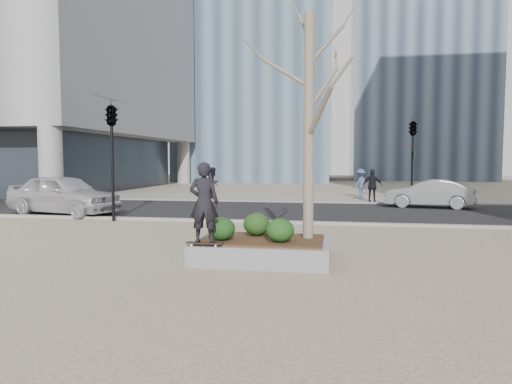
% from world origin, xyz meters
% --- Properties ---
extents(ground, '(120.00, 120.00, 0.00)m').
position_xyz_m(ground, '(0.00, 0.00, 0.00)').
color(ground, tan).
rests_on(ground, ground).
extents(street, '(60.00, 8.00, 0.02)m').
position_xyz_m(street, '(0.00, 10.00, 0.01)').
color(street, black).
rests_on(street, ground).
extents(far_sidewalk, '(60.00, 6.00, 0.02)m').
position_xyz_m(far_sidewalk, '(0.00, 17.00, 0.01)').
color(far_sidewalk, gray).
rests_on(far_sidewalk, ground).
extents(planter, '(3.00, 2.00, 0.45)m').
position_xyz_m(planter, '(1.00, 0.00, 0.23)').
color(planter, gray).
rests_on(planter, ground).
extents(planter_mulch, '(2.70, 1.70, 0.04)m').
position_xyz_m(planter_mulch, '(1.00, 0.00, 0.47)').
color(planter_mulch, '#382314').
rests_on(planter_mulch, planter).
extents(sycamore_tree, '(2.80, 2.80, 6.60)m').
position_xyz_m(sycamore_tree, '(2.00, 0.30, 3.79)').
color(sycamore_tree, gray).
rests_on(sycamore_tree, planter_mulch).
extents(shrub_left, '(0.61, 0.61, 0.52)m').
position_xyz_m(shrub_left, '(0.14, -0.37, 0.75)').
color(shrub_left, '#113714').
rests_on(shrub_left, planter_mulch).
extents(shrub_middle, '(0.63, 0.63, 0.53)m').
position_xyz_m(shrub_middle, '(0.80, 0.41, 0.76)').
color(shrub_middle, '#103312').
rests_on(shrub_middle, planter_mulch).
extents(shrub_right, '(0.61, 0.61, 0.52)m').
position_xyz_m(shrub_right, '(1.44, -0.36, 0.75)').
color(shrub_right, '#1A3F14').
rests_on(shrub_right, planter_mulch).
extents(skateboard, '(0.78, 0.20, 0.08)m').
position_xyz_m(skateboard, '(-0.10, -0.88, 0.49)').
color(skateboard, black).
rests_on(skateboard, planter).
extents(skateboarder, '(0.66, 0.47, 1.69)m').
position_xyz_m(skateboarder, '(-0.10, -0.88, 1.37)').
color(skateboarder, black).
rests_on(skateboarder, skateboard).
extents(police_car, '(5.19, 3.00, 1.66)m').
position_xyz_m(police_car, '(-8.41, 7.00, 0.85)').
color(police_car, silver).
rests_on(police_car, street).
extents(car_silver, '(4.20, 2.12, 1.32)m').
position_xyz_m(car_silver, '(6.94, 12.48, 0.68)').
color(car_silver, gray).
rests_on(car_silver, street).
extents(pedestrian_a, '(0.93, 1.06, 1.82)m').
position_xyz_m(pedestrian_a, '(-4.37, 15.48, 0.94)').
color(pedestrian_a, black).
rests_on(pedestrian_a, far_sidewalk).
extents(pedestrian_b, '(1.21, 1.26, 1.72)m').
position_xyz_m(pedestrian_b, '(4.06, 17.63, 0.88)').
color(pedestrian_b, '#3F4C71').
rests_on(pedestrian_b, far_sidewalk).
extents(pedestrian_c, '(1.10, 0.65, 1.76)m').
position_xyz_m(pedestrian_c, '(4.54, 14.70, 0.90)').
color(pedestrian_c, black).
rests_on(pedestrian_c, far_sidewalk).
extents(traffic_light_near, '(0.60, 2.48, 4.50)m').
position_xyz_m(traffic_light_near, '(-5.50, 5.60, 2.25)').
color(traffic_light_near, black).
rests_on(traffic_light_near, ground).
extents(traffic_light_far, '(0.60, 2.48, 4.50)m').
position_xyz_m(traffic_light_far, '(6.50, 14.60, 2.25)').
color(traffic_light_far, black).
rests_on(traffic_light_far, ground).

